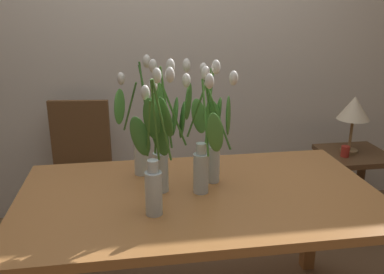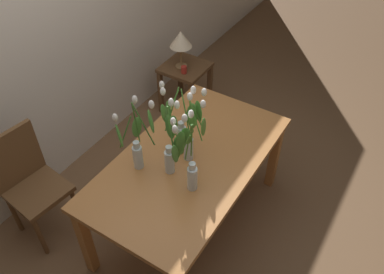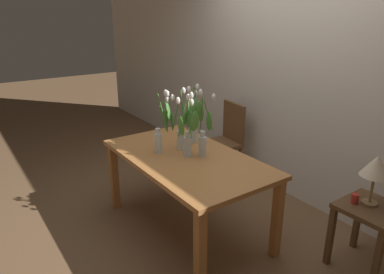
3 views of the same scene
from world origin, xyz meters
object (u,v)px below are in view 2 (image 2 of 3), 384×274
object	(u,v)px
tulip_vase_1	(188,162)
tulip_vase_4	(178,125)
tulip_vase_0	(137,143)
dining_chair	(29,180)
pillar_candle	(184,70)
dining_table	(189,168)
tulip_vase_3	(171,147)
tulip_vase_2	(193,133)
table_lamp	(181,40)
side_table	(185,76)

from	to	relation	value
tulip_vase_1	tulip_vase_4	size ratio (longest dim) A/B	1.01
tulip_vase_0	dining_chair	size ratio (longest dim) A/B	0.62
tulip_vase_0	pillar_candle	bearing A→B (deg)	21.05
dining_table	tulip_vase_3	world-z (taller)	tulip_vase_3
tulip_vase_1	tulip_vase_4	bearing A→B (deg)	43.14
tulip_vase_2	tulip_vase_3	world-z (taller)	tulip_vase_3
dining_table	tulip_vase_0	xyz separation A→B (m)	(-0.24, 0.26, 0.31)
tulip_vase_3	dining_chair	world-z (taller)	tulip_vase_3
table_lamp	pillar_candle	distance (m)	0.29
tulip_vase_0	tulip_vase_4	xyz separation A→B (m)	(0.29, -0.14, 0.00)
side_table	pillar_candle	xyz separation A→B (m)	(-0.11, -0.06, 0.16)
tulip_vase_3	tulip_vase_2	bearing A→B (deg)	-15.45
tulip_vase_3	side_table	size ratio (longest dim) A/B	1.07
tulip_vase_0	tulip_vase_2	bearing A→B (deg)	-43.34
tulip_vase_0	side_table	bearing A→B (deg)	21.60
tulip_vase_1	tulip_vase_3	world-z (taller)	tulip_vase_3
dining_table	tulip_vase_0	distance (m)	0.47
side_table	table_lamp	world-z (taller)	table_lamp
tulip_vase_1	tulip_vase_2	size ratio (longest dim) A/B	0.99
tulip_vase_1	tulip_vase_4	xyz separation A→B (m)	(0.26, 0.24, -0.00)
tulip_vase_3	pillar_candle	size ratio (longest dim) A/B	7.84
pillar_candle	tulip_vase_3	bearing A→B (deg)	-150.00
dining_table	pillar_candle	xyz separation A→B (m)	(1.14, 0.79, -0.06)
dining_table	pillar_candle	distance (m)	1.39
tulip_vase_3	table_lamp	size ratio (longest dim) A/B	1.48
dining_table	tulip_vase_1	size ratio (longest dim) A/B	2.77
dining_table	tulip_vase_3	xyz separation A→B (m)	(-0.14, 0.05, 0.30)
dining_table	side_table	bearing A→B (deg)	34.04
tulip_vase_2	side_table	distance (m)	1.58
tulip_vase_4	tulip_vase_1	bearing A→B (deg)	-136.86
tulip_vase_0	tulip_vase_3	distance (m)	0.23
side_table	tulip_vase_3	bearing A→B (deg)	-150.16
tulip_vase_1	tulip_vase_2	distance (m)	0.27
table_lamp	side_table	bearing A→B (deg)	-27.21
tulip_vase_2	side_table	size ratio (longest dim) A/B	1.06
tulip_vase_1	dining_chair	size ratio (longest dim) A/B	0.62
tulip_vase_3	pillar_candle	bearing A→B (deg)	30.00
tulip_vase_1	tulip_vase_3	distance (m)	0.18
tulip_vase_4	tulip_vase_0	bearing A→B (deg)	155.31
tulip_vase_4	table_lamp	distance (m)	1.38
tulip_vase_4	tulip_vase_3	bearing A→B (deg)	-159.19
dining_chair	pillar_candle	distance (m)	1.80
dining_table	tulip_vase_4	distance (m)	0.34
pillar_candle	tulip_vase_4	bearing A→B (deg)	-148.47
tulip_vase_0	pillar_candle	xyz separation A→B (m)	(1.38, 0.53, -0.37)
tulip_vase_2	tulip_vase_1	bearing A→B (deg)	-154.04
table_lamp	pillar_candle	size ratio (longest dim) A/B	5.31
dining_chair	side_table	size ratio (longest dim) A/B	1.69
dining_table	tulip_vase_3	bearing A→B (deg)	162.63
tulip_vase_4	pillar_candle	size ratio (longest dim) A/B	7.63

